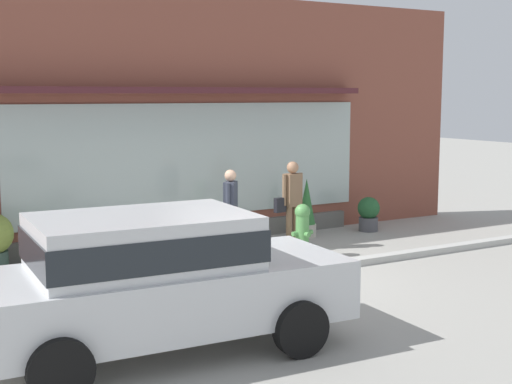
{
  "coord_description": "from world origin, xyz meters",
  "views": [
    {
      "loc": [
        -5.68,
        -9.95,
        2.98
      ],
      "look_at": [
        0.73,
        1.2,
        1.22
      ],
      "focal_mm": 50.2,
      "sensor_mm": 36.0,
      "label": 1
    }
  ],
  "objects_px": {
    "pedestrian_passerby": "(231,206)",
    "potted_plant_by_entrance": "(163,243)",
    "potted_plant_near_hydrant": "(306,209)",
    "pedestrian_with_handbag": "(292,198)",
    "potted_plant_window_right": "(44,245)",
    "fire_hydrant": "(302,230)",
    "potted_plant_window_left": "(369,213)",
    "parked_car_silver": "(154,275)"
  },
  "relations": [
    {
      "from": "pedestrian_with_handbag",
      "to": "potted_plant_window_left",
      "type": "xyz_separation_m",
      "value": [
        2.47,
        0.72,
        -0.6
      ]
    },
    {
      "from": "parked_car_silver",
      "to": "fire_hydrant",
      "type": "bearing_deg",
      "value": 40.53
    },
    {
      "from": "fire_hydrant",
      "to": "pedestrian_passerby",
      "type": "relative_size",
      "value": 0.61
    },
    {
      "from": "fire_hydrant",
      "to": "potted_plant_window_left",
      "type": "xyz_separation_m",
      "value": [
        2.66,
        1.39,
        -0.11
      ]
    },
    {
      "from": "parked_car_silver",
      "to": "potted_plant_by_entrance",
      "type": "xyz_separation_m",
      "value": [
        2.0,
        4.6,
        -0.68
      ]
    },
    {
      "from": "pedestrian_passerby",
      "to": "potted_plant_near_hydrant",
      "type": "height_order",
      "value": "pedestrian_passerby"
    },
    {
      "from": "potted_plant_window_right",
      "to": "potted_plant_by_entrance",
      "type": "bearing_deg",
      "value": -11.11
    },
    {
      "from": "potted_plant_window_left",
      "to": "potted_plant_by_entrance",
      "type": "height_order",
      "value": "potted_plant_window_left"
    },
    {
      "from": "fire_hydrant",
      "to": "potted_plant_near_hydrant",
      "type": "relative_size",
      "value": 0.8
    },
    {
      "from": "pedestrian_with_handbag",
      "to": "potted_plant_by_entrance",
      "type": "relative_size",
      "value": 3.2
    },
    {
      "from": "potted_plant_window_right",
      "to": "fire_hydrant",
      "type": "bearing_deg",
      "value": -21.97
    },
    {
      "from": "parked_car_silver",
      "to": "potted_plant_by_entrance",
      "type": "height_order",
      "value": "parked_car_silver"
    },
    {
      "from": "fire_hydrant",
      "to": "parked_car_silver",
      "type": "distance_m",
      "value": 5.36
    },
    {
      "from": "fire_hydrant",
      "to": "potted_plant_window_left",
      "type": "distance_m",
      "value": 3.01
    },
    {
      "from": "potted_plant_window_right",
      "to": "potted_plant_near_hydrant",
      "type": "relative_size",
      "value": 0.54
    },
    {
      "from": "pedestrian_with_handbag",
      "to": "potted_plant_by_entrance",
      "type": "height_order",
      "value": "pedestrian_with_handbag"
    },
    {
      "from": "potted_plant_window_right",
      "to": "potted_plant_window_left",
      "type": "distance_m",
      "value": 6.95
    },
    {
      "from": "fire_hydrant",
      "to": "potted_plant_by_entrance",
      "type": "height_order",
      "value": "fire_hydrant"
    },
    {
      "from": "pedestrian_with_handbag",
      "to": "fire_hydrant",
      "type": "bearing_deg",
      "value": 63.94
    },
    {
      "from": "pedestrian_passerby",
      "to": "potted_plant_near_hydrant",
      "type": "distance_m",
      "value": 2.4
    },
    {
      "from": "fire_hydrant",
      "to": "potted_plant_window_right",
      "type": "distance_m",
      "value": 4.62
    },
    {
      "from": "fire_hydrant",
      "to": "potted_plant_window_left",
      "type": "height_order",
      "value": "fire_hydrant"
    },
    {
      "from": "pedestrian_passerby",
      "to": "potted_plant_by_entrance",
      "type": "relative_size",
      "value": 3.04
    },
    {
      "from": "fire_hydrant",
      "to": "potted_plant_window_right",
      "type": "height_order",
      "value": "fire_hydrant"
    },
    {
      "from": "pedestrian_with_handbag",
      "to": "potted_plant_window_left",
      "type": "relative_size",
      "value": 2.27
    },
    {
      "from": "fire_hydrant",
      "to": "pedestrian_with_handbag",
      "type": "relative_size",
      "value": 0.58
    },
    {
      "from": "potted_plant_by_entrance",
      "to": "potted_plant_near_hydrant",
      "type": "height_order",
      "value": "potted_plant_near_hydrant"
    },
    {
      "from": "potted_plant_near_hydrant",
      "to": "potted_plant_by_entrance",
      "type": "bearing_deg",
      "value": -176.71
    },
    {
      "from": "pedestrian_with_handbag",
      "to": "potted_plant_window_left",
      "type": "bearing_deg",
      "value": -173.93
    },
    {
      "from": "potted_plant_window_left",
      "to": "parked_car_silver",
      "type": "bearing_deg",
      "value": -145.86
    },
    {
      "from": "pedestrian_with_handbag",
      "to": "potted_plant_window_right",
      "type": "height_order",
      "value": "pedestrian_with_handbag"
    },
    {
      "from": "fire_hydrant",
      "to": "potted_plant_near_hydrant",
      "type": "xyz_separation_m",
      "value": [
        1.11,
        1.51,
        0.09
      ]
    },
    {
      "from": "potted_plant_by_entrance",
      "to": "pedestrian_passerby",
      "type": "bearing_deg",
      "value": -29.44
    },
    {
      "from": "potted_plant_window_right",
      "to": "potted_plant_by_entrance",
      "type": "height_order",
      "value": "potted_plant_window_right"
    },
    {
      "from": "pedestrian_with_handbag",
      "to": "pedestrian_passerby",
      "type": "xyz_separation_m",
      "value": [
        -1.31,
        0.03,
        -0.05
      ]
    },
    {
      "from": "pedestrian_with_handbag",
      "to": "pedestrian_passerby",
      "type": "distance_m",
      "value": 1.31
    },
    {
      "from": "potted_plant_window_left",
      "to": "potted_plant_near_hydrant",
      "type": "height_order",
      "value": "potted_plant_near_hydrant"
    },
    {
      "from": "fire_hydrant",
      "to": "potted_plant_by_entrance",
      "type": "bearing_deg",
      "value": 149.21
    },
    {
      "from": "potted_plant_window_left",
      "to": "potted_plant_by_entrance",
      "type": "xyz_separation_m",
      "value": [
        -4.88,
        -0.07,
        -0.15
      ]
    },
    {
      "from": "potted_plant_by_entrance",
      "to": "potted_plant_window_right",
      "type": "bearing_deg",
      "value": 168.89
    },
    {
      "from": "pedestrian_passerby",
      "to": "potted_plant_by_entrance",
      "type": "height_order",
      "value": "pedestrian_passerby"
    },
    {
      "from": "fire_hydrant",
      "to": "pedestrian_passerby",
      "type": "distance_m",
      "value": 1.39
    }
  ]
}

